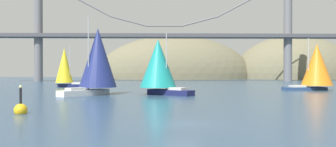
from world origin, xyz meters
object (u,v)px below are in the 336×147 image
(sailboat_orange_sail, at_px, (316,66))
(sailboat_yellow_sail, at_px, (65,67))
(sailboat_navy_sail, at_px, (97,59))
(channel_buoy, at_px, (21,109))
(sailboat_teal_sail, at_px, (159,65))

(sailboat_orange_sail, bearing_deg, sailboat_yellow_sail, 165.36)
(sailboat_yellow_sail, height_order, sailboat_orange_sail, sailboat_orange_sail)
(sailboat_navy_sail, xyz_separation_m, channel_buoy, (-2.23, -23.56, -4.98))
(sailboat_teal_sail, bearing_deg, sailboat_orange_sail, 21.10)
(sailboat_navy_sail, bearing_deg, sailboat_yellow_sail, 115.09)
(sailboat_yellow_sail, relative_size, channel_buoy, 3.45)
(sailboat_yellow_sail, xyz_separation_m, channel_buoy, (9.24, -48.06, -4.09))
(sailboat_yellow_sail, bearing_deg, sailboat_orange_sail, -14.64)
(sailboat_teal_sail, distance_m, sailboat_orange_sail, 31.51)
(sailboat_teal_sail, xyz_separation_m, sailboat_orange_sail, (29.40, 11.35, 0.00))
(sailboat_teal_sail, distance_m, sailboat_navy_sail, 9.36)
(sailboat_navy_sail, distance_m, sailboat_yellow_sail, 27.07)
(sailboat_orange_sail, height_order, channel_buoy, sailboat_orange_sail)
(sailboat_orange_sail, relative_size, channel_buoy, 3.73)
(sailboat_navy_sail, bearing_deg, sailboat_teal_sail, 0.26)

